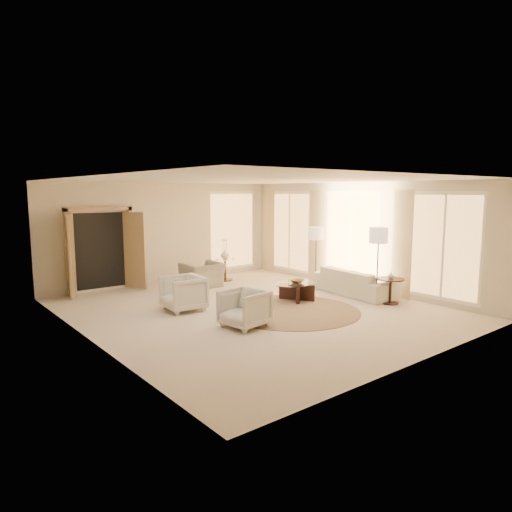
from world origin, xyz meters
TOP-DOWN VIEW (x-y plane):
  - room at (0.00, 0.00)m, footprint 7.04×8.04m
  - windows_right at (3.45, 0.10)m, footprint 0.10×6.40m
  - window_back_corner at (2.30, 3.95)m, footprint 1.70×0.10m
  - curtains_right at (3.40, 1.00)m, footprint 0.06×5.20m
  - french_doors at (-1.90, 3.82)m, footprint 1.95×0.66m
  - area_rug at (0.55, -0.61)m, footprint 3.76×3.76m
  - sofa at (2.90, -0.43)m, footprint 1.10×2.29m
  - armchair_left at (-1.23, 0.88)m, footprint 0.82×0.87m
  - armchair_right at (-0.94, -0.92)m, footprint 0.82×0.86m
  - accent_chair at (0.40, 2.72)m, footprint 1.01×0.66m
  - coffee_table at (1.32, 0.01)m, footprint 1.25×1.25m
  - end_table at (2.78, -1.55)m, footprint 0.62×0.62m
  - side_table at (1.41, 3.10)m, footprint 0.55×0.55m
  - floor_lamp_near at (2.90, 0.92)m, footprint 0.39×0.39m
  - floor_lamp_far at (2.62, -1.29)m, footprint 0.42×0.42m
  - bowl at (1.32, 0.01)m, footprint 0.33×0.33m
  - end_vase at (2.78, -1.55)m, footprint 0.18×0.18m
  - side_vase at (1.41, 3.10)m, footprint 0.26×0.26m

SIDE VIEW (x-z plane):
  - area_rug at x=0.55m, z-range 0.00..0.01m
  - coffee_table at x=1.32m, z-range 0.05..0.48m
  - sofa at x=2.90m, z-range 0.00..0.64m
  - side_table at x=1.41m, z-range 0.07..0.71m
  - armchair_right at x=-0.94m, z-range 0.00..0.79m
  - end_table at x=2.78m, z-range 0.11..0.69m
  - armchair_left at x=-1.23m, z-range 0.00..0.83m
  - accent_chair at x=0.40m, z-range 0.00..0.88m
  - bowl at x=1.32m, z-range 0.42..0.50m
  - end_vase at x=2.78m, z-range 0.58..0.73m
  - side_vase at x=1.41m, z-range 0.64..0.90m
  - french_doors at x=-1.90m, z-range -0.01..2.15m
  - curtains_right at x=3.40m, z-range 0.00..2.60m
  - windows_right at x=3.45m, z-range 0.15..2.55m
  - window_back_corner at x=2.30m, z-range 0.15..2.55m
  - floor_lamp_near at x=2.90m, z-range 0.56..2.17m
  - room at x=0.00m, z-range -0.02..2.81m
  - floor_lamp_far at x=2.62m, z-range 0.61..2.36m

